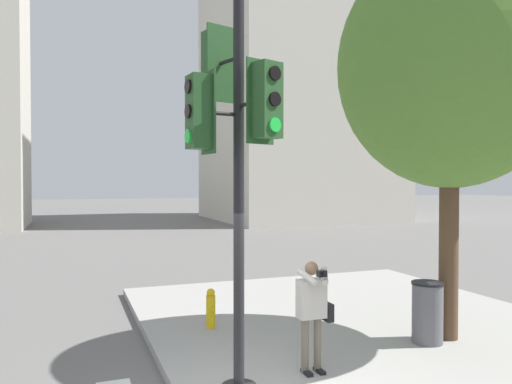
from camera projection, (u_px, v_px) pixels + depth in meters
The scene contains 7 objects.
sidewalk_corner at pixel (341, 317), 10.36m from camera, with size 8.00×8.00×0.16m.
traffic_signal_pole at pixel (231, 139), 6.29m from camera, with size 1.07×1.38×5.23m.
person_photographer at pixel (313, 307), 7.13m from camera, with size 0.58×0.54×1.59m.
street_tree at pixel (450, 66), 8.58m from camera, with size 3.85×3.85×6.86m.
fire_hydrant at pixel (211, 308), 9.32m from camera, with size 0.17×0.23×0.74m.
trash_bin at pixel (427, 312), 8.45m from camera, with size 0.54×0.54×1.03m.
building_right at pixel (297, 78), 38.20m from camera, with size 12.52×12.76×21.59m.
Camera 1 is at (-1.77, -5.52, 2.91)m, focal length 35.00 mm.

